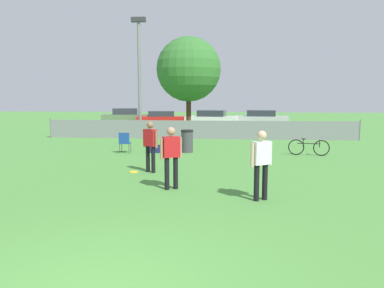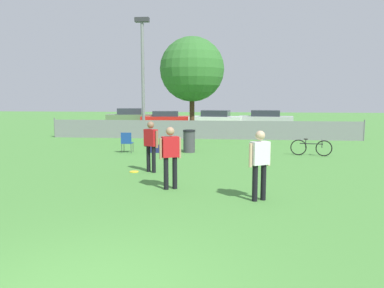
{
  "view_description": "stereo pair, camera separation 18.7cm",
  "coord_description": "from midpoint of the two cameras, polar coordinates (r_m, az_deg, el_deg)",
  "views": [
    {
      "loc": [
        1.61,
        -4.09,
        2.44
      ],
      "look_at": [
        0.57,
        7.08,
        1.05
      ],
      "focal_mm": 35.0,
      "sensor_mm": 36.0,
      "label": 1
    },
    {
      "loc": [
        1.8,
        -4.07,
        2.44
      ],
      "look_at": [
        0.57,
        7.08,
        1.05
      ],
      "focal_mm": 35.0,
      "sensor_mm": 36.0,
      "label": 2
    }
  ],
  "objects": [
    {
      "name": "fence_backline",
      "position": [
        22.23,
        1.85,
        2.18
      ],
      "size": [
        18.48,
        0.07,
        1.21
      ],
      "color": "gray",
      "rests_on": "ground_plane"
    },
    {
      "name": "light_pole",
      "position": [
        24.52,
        -7.3,
        11.73
      ],
      "size": [
        0.9,
        0.36,
        7.45
      ],
      "color": "gray",
      "rests_on": "ground_plane"
    },
    {
      "name": "tree_near_pole",
      "position": [
        24.27,
        0.23,
        11.29
      ],
      "size": [
        4.1,
        4.1,
        6.29
      ],
      "color": "#4C331E",
      "rests_on": "ground_plane"
    },
    {
      "name": "player_defender_red",
      "position": [
        9.95,
        -2.79,
        -1.36
      ],
      "size": [
        0.55,
        0.39,
        1.68
      ],
      "rotation": [
        0.0,
        0.0,
        0.45
      ],
      "color": "black",
      "rests_on": "ground_plane"
    },
    {
      "name": "player_thrower_red",
      "position": [
        12.29,
        -5.85,
        0.23
      ],
      "size": [
        0.52,
        0.42,
        1.68
      ],
      "rotation": [
        0.0,
        0.0,
        -0.55
      ],
      "color": "black",
      "rests_on": "ground_plane"
    },
    {
      "name": "player_receiver_white",
      "position": [
        8.98,
        10.86,
        -2.39
      ],
      "size": [
        0.52,
        0.42,
        1.68
      ],
      "rotation": [
        0.0,
        0.0,
        0.55
      ],
      "color": "black",
      "rests_on": "ground_plane"
    },
    {
      "name": "frisbee_disc",
      "position": [
        12.51,
        -8.4,
        -4.19
      ],
      "size": [
        0.3,
        0.3,
        0.03
      ],
      "color": "yellow",
      "rests_on": "ground_plane"
    },
    {
      "name": "folding_chair_sideline",
      "position": [
        16.86,
        -9.58,
        0.42
      ],
      "size": [
        0.49,
        0.49,
        0.92
      ],
      "rotation": [
        0.0,
        0.0,
        3.19
      ],
      "color": "#333338",
      "rests_on": "ground_plane"
    },
    {
      "name": "bicycle_sideline",
      "position": [
        16.63,
        18.01,
        -0.51
      ],
      "size": [
        1.68,
        0.45,
        0.72
      ],
      "rotation": [
        0.0,
        0.0,
        -0.17
      ],
      "color": "black",
      "rests_on": "ground_plane"
    },
    {
      "name": "trash_bin",
      "position": [
        16.79,
        -0.12,
        0.46
      ],
      "size": [
        0.56,
        0.56,
        1.01
      ],
      "color": "#3F3F44",
      "rests_on": "ground_plane"
    },
    {
      "name": "gear_bag_sideline",
      "position": [
        16.86,
        -4.8,
        -0.74
      ],
      "size": [
        0.71,
        0.39,
        0.34
      ],
      "color": "navy",
      "rests_on": "ground_plane"
    },
    {
      "name": "parked_car_olive",
      "position": [
        34.73,
        -9.27,
        4.13
      ],
      "size": [
        4.44,
        2.53,
        1.5
      ],
      "rotation": [
        0.0,
        0.0,
        0.19
      ],
      "color": "black",
      "rests_on": "ground_plane"
    },
    {
      "name": "parked_car_red",
      "position": [
        32.83,
        -3.86,
        3.92
      ],
      "size": [
        4.42,
        2.34,
        1.3
      ],
      "rotation": [
        0.0,
        0.0,
        0.13
      ],
      "color": "black",
      "rests_on": "ground_plane"
    },
    {
      "name": "parked_car_white",
      "position": [
        31.33,
        3.81,
        3.85
      ],
      "size": [
        4.48,
        2.42,
        1.42
      ],
      "rotation": [
        0.0,
        0.0,
        -0.14
      ],
      "color": "black",
      "rests_on": "ground_plane"
    },
    {
      "name": "parked_car_silver",
      "position": [
        32.76,
        11.3,
        3.82
      ],
      "size": [
        4.76,
        2.3,
        1.39
      ],
      "rotation": [
        0.0,
        0.0,
        -0.12
      ],
      "color": "black",
      "rests_on": "ground_plane"
    }
  ]
}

